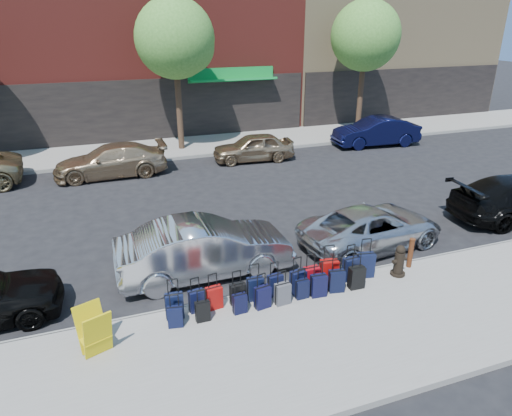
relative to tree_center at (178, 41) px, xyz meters
name	(u,v)px	position (x,y,z in m)	size (l,w,h in m)	color
ground	(223,224)	(-0.64, -9.50, -5.41)	(120.00, 120.00, 0.00)	black
sidewalk_near	(307,340)	(-0.64, -16.00, -5.34)	(60.00, 4.00, 0.15)	gray
sidewalk_far	(171,148)	(-0.64, 0.50, -5.34)	(60.00, 4.00, 0.15)	gray
curb_near	(272,291)	(-0.64, -13.98, -5.34)	(60.00, 0.08, 0.15)	gray
curb_far	(178,158)	(-0.64, -1.52, -5.34)	(60.00, 0.08, 0.15)	gray
tree_center	(178,41)	(0.00, 0.00, 0.00)	(3.80, 3.80, 7.27)	black
tree_right	(368,38)	(10.50, 0.00, 0.00)	(3.80, 3.80, 7.27)	black
suitcase_front_0	(174,306)	(-3.15, -14.34, -4.96)	(0.42, 0.25, 0.97)	black
suitcase_front_1	(197,301)	(-2.62, -14.26, -4.99)	(0.38, 0.24, 0.85)	black
suitcase_front_2	(214,298)	(-2.22, -14.29, -4.98)	(0.39, 0.24, 0.89)	#900B09
suitcase_front_3	(238,294)	(-1.65, -14.32, -4.99)	(0.38, 0.23, 0.87)	black
suitcase_front_4	(255,289)	(-1.20, -14.28, -4.97)	(0.39, 0.22, 0.93)	black
suitcase_front_5	(275,285)	(-0.68, -14.26, -4.99)	(0.38, 0.24, 0.88)	black
suitcase_front_6	(298,281)	(-0.10, -14.33, -4.97)	(0.42, 0.28, 0.94)	black
suitcase_front_7	(311,278)	(0.28, -14.29, -4.97)	(0.40, 0.22, 0.94)	maroon
suitcase_front_8	(329,272)	(0.79, -14.26, -4.93)	(0.47, 0.30, 1.07)	maroon
suitcase_front_9	(351,269)	(1.43, -14.26, -4.96)	(0.42, 0.25, 0.98)	black
suitcase_front_10	(365,265)	(1.86, -14.26, -4.93)	(0.48, 0.32, 1.07)	black
suitcase_back_0	(175,317)	(-3.20, -14.66, -5.02)	(0.36, 0.24, 0.78)	black
suitcase_back_1	(203,311)	(-2.58, -14.67, -5.02)	(0.32, 0.19, 0.76)	black
suitcase_back_3	(240,303)	(-1.71, -14.66, -5.02)	(0.33, 0.20, 0.76)	black
suitcase_back_4	(263,297)	(-1.15, -14.65, -4.99)	(0.40, 0.27, 0.87)	black
suitcase_back_5	(283,294)	(-0.65, -14.66, -4.99)	(0.38, 0.24, 0.86)	#424247
suitcase_back_6	(302,289)	(-0.11, -14.60, -5.02)	(0.33, 0.20, 0.78)	black
suitcase_back_7	(319,285)	(0.30, -14.66, -4.98)	(0.40, 0.25, 0.91)	black
suitcase_back_8	(336,281)	(0.81, -14.62, -4.98)	(0.42, 0.29, 0.91)	black
suitcase_back_9	(357,278)	(1.36, -14.66, -4.97)	(0.39, 0.24, 0.93)	black
fire_hydrant	(399,261)	(2.73, -14.49, -4.87)	(0.44, 0.39, 0.86)	black
bollard	(411,252)	(3.27, -14.24, -4.83)	(0.16, 0.16, 0.84)	#38190C
display_rack	(94,331)	(-4.85, -14.96, -4.76)	(0.75, 0.78, 1.01)	#D2BA0B
car_near_1	(205,248)	(-1.97, -12.47, -4.64)	(1.63, 4.67, 1.54)	silver
car_near_2	(372,227)	(3.13, -12.57, -4.79)	(2.07, 4.50, 1.25)	silver
car_far_1	(111,161)	(-3.82, -2.99, -4.72)	(1.94, 4.77, 1.38)	tan
car_far_2	(253,147)	(2.79, -2.89, -4.75)	(1.56, 3.88, 1.32)	#9E8361
car_far_3	(376,132)	(9.95, -2.46, -4.65)	(1.61, 4.61, 1.52)	#0B0F34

